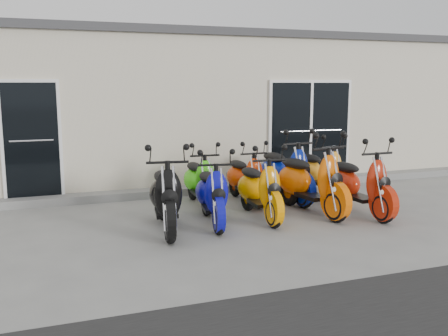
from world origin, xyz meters
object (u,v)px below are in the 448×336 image
Objects in this scene: scooter_front_red at (360,175)px; scooter_front_blue at (212,185)px; scooter_front_orange_b at (310,172)px; scooter_back_blue at (285,164)px; scooter_front_orange_a at (259,181)px; scooter_back_red at (245,171)px; scooter_back_yellow at (321,164)px; scooter_back_green at (199,173)px; scooter_front_black at (165,186)px.

scooter_front_blue is at bearing 171.55° from scooter_front_red.
scooter_front_orange_b reaches higher than scooter_front_red.
scooter_front_orange_b is 1.03× the size of scooter_back_blue.
scooter_back_red is (0.23, 1.18, -0.04)m from scooter_front_orange_a.
scooter_front_blue is 1.82m from scooter_front_orange_b.
scooter_back_red is at bearing 114.38° from scooter_front_orange_b.
scooter_back_yellow is (0.84, 0.09, -0.07)m from scooter_back_blue.
scooter_back_blue is 1.10× the size of scooter_back_yellow.
scooter_back_red is (-1.50, 1.49, -0.08)m from scooter_front_red.
scooter_back_red is (0.91, 0.01, -0.01)m from scooter_back_green.
scooter_front_red is (0.76, -0.34, -0.05)m from scooter_front_orange_b.
scooter_front_orange_b reaches higher than scooter_back_green.
scooter_front_blue is 2.14m from scooter_back_blue.
scooter_back_blue is at bearing 80.43° from scooter_front_orange_b.
scooter_back_red is at bearing 174.34° from scooter_back_yellow.
scooter_back_green is (0.94, 1.32, -0.08)m from scooter_front_black.
scooter_back_blue reaches higher than scooter_back_yellow.
scooter_front_red is 1.06× the size of scooter_back_yellow.
scooter_back_blue is at bearing 32.77° from scooter_front_black.
scooter_back_blue is (1.84, 1.09, 0.08)m from scooter_front_blue.
scooter_front_orange_b is 1.14× the size of scooter_back_yellow.
scooter_front_orange_a is at bearing 13.81° from scooter_front_black.
scooter_back_blue is (0.02, 1.01, -0.02)m from scooter_front_orange_b.
scooter_front_red reaches higher than scooter_back_yellow.
scooter_back_yellow reaches higher than scooter_front_orange_a.
scooter_front_red is at bearing 2.77° from scooter_front_blue.
scooter_front_orange_a is at bearing 167.00° from scooter_front_red.
scooter_back_yellow is (0.86, 1.10, -0.09)m from scooter_front_orange_b.
scooter_front_blue is 0.85m from scooter_front_orange_a.
scooter_front_orange_a is 1.05× the size of scooter_back_green.
scooter_front_orange_a is 0.94× the size of scooter_front_red.
scooter_front_blue is 1.04× the size of scooter_back_green.
scooter_back_yellow is at bearing 0.96° from scooter_back_green.
scooter_front_black reaches higher than scooter_front_orange_a.
scooter_front_blue is 0.98× the size of scooter_back_yellow.
scooter_front_orange_b is 1.21× the size of scooter_back_red.
scooter_front_blue is 0.86× the size of scooter_front_orange_b.
scooter_back_yellow reaches higher than scooter_back_red.
scooter_front_orange_b is at bearing -32.76° from scooter_back_green.
scooter_back_red is at bearing 57.16° from scooter_front_blue.
scooter_front_red is 1.44m from scooter_back_yellow.
scooter_front_orange_b is at bearing 3.05° from scooter_front_orange_a.
scooter_front_red is at bearing -31.87° from scooter_front_orange_b.
scooter_back_green is at bearing 175.26° from scooter_back_yellow.
scooter_back_yellow is at bearing -3.44° from scooter_back_red.
scooter_back_blue is at bearing 47.82° from scooter_front_orange_a.
scooter_front_black is 0.95× the size of scooter_front_orange_b.
scooter_front_red is at bearing -65.74° from scooter_back_blue.
scooter_back_green is (-1.65, 1.14, -0.12)m from scooter_front_orange_b.
scooter_back_yellow is at bearing 33.18° from scooter_front_orange_a.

